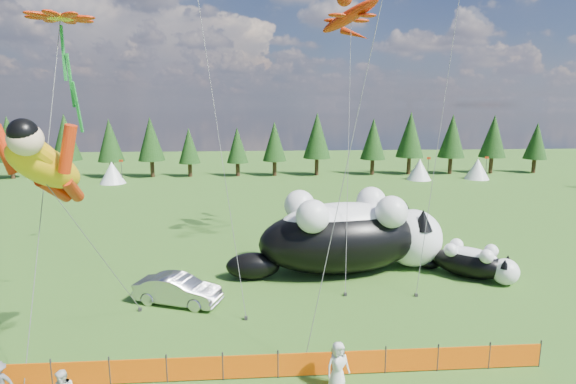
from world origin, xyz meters
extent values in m
plane|color=#173A0A|center=(0.00, 0.00, 0.00)|extent=(160.00, 160.00, 0.00)
cylinder|color=#262626|center=(-7.00, -3.00, 0.55)|extent=(0.06, 0.06, 1.10)
cylinder|color=#262626|center=(-5.00, -3.00, 0.55)|extent=(0.06, 0.06, 1.10)
cylinder|color=#262626|center=(-3.00, -3.00, 0.55)|extent=(0.06, 0.06, 1.10)
cylinder|color=#262626|center=(-1.00, -3.00, 0.55)|extent=(0.06, 0.06, 1.10)
cylinder|color=#262626|center=(1.00, -3.00, 0.55)|extent=(0.06, 0.06, 1.10)
cylinder|color=#262626|center=(3.00, -3.00, 0.55)|extent=(0.06, 0.06, 1.10)
cylinder|color=#262626|center=(5.00, -3.00, 0.55)|extent=(0.06, 0.06, 1.10)
cylinder|color=#262626|center=(7.00, -3.00, 0.55)|extent=(0.06, 0.06, 1.10)
cylinder|color=#262626|center=(9.00, -3.00, 0.55)|extent=(0.06, 0.06, 1.10)
cylinder|color=#262626|center=(11.00, -3.00, 0.55)|extent=(0.06, 0.06, 1.10)
cube|color=#F55605|center=(-8.00, -3.00, 0.50)|extent=(2.00, 0.04, 0.90)
cube|color=#F55605|center=(-6.00, -3.00, 0.50)|extent=(2.00, 0.04, 0.90)
cube|color=#F55605|center=(-4.00, -3.00, 0.50)|extent=(2.00, 0.04, 0.90)
cube|color=#F55605|center=(-2.00, -3.00, 0.50)|extent=(2.00, 0.04, 0.90)
cube|color=#F55605|center=(0.00, -3.00, 0.50)|extent=(2.00, 0.04, 0.90)
cube|color=#F55605|center=(2.00, -3.00, 0.50)|extent=(2.00, 0.04, 0.90)
cube|color=#F55605|center=(4.00, -3.00, 0.50)|extent=(2.00, 0.04, 0.90)
cube|color=#F55605|center=(6.00, -3.00, 0.50)|extent=(2.00, 0.04, 0.90)
cube|color=#F55605|center=(8.00, -3.00, 0.50)|extent=(2.00, 0.04, 0.90)
cube|color=#F55605|center=(10.00, -3.00, 0.50)|extent=(2.00, 0.04, 0.90)
ellipsoid|color=black|center=(5.30, 7.47, 2.00)|extent=(10.58, 6.14, 3.99)
ellipsoid|color=white|center=(5.30, 7.47, 2.99)|extent=(7.96, 4.45, 2.44)
sphere|color=white|center=(9.90, 8.19, 1.77)|extent=(3.55, 3.55, 3.55)
sphere|color=#F65F67|center=(11.39, 8.42, 1.77)|extent=(0.50, 0.50, 0.50)
ellipsoid|color=black|center=(0.04, 6.65, 0.78)|extent=(3.31, 2.01, 1.55)
cone|color=black|center=(10.07, 7.14, 3.19)|extent=(1.24, 1.24, 1.24)
cone|color=black|center=(9.74, 9.24, 3.19)|extent=(1.24, 1.24, 1.24)
sphere|color=white|center=(7.49, 9.27, 3.88)|extent=(1.86, 1.86, 1.86)
sphere|color=white|center=(7.93, 6.42, 3.88)|extent=(1.86, 1.86, 1.86)
sphere|color=white|center=(2.89, 8.55, 3.88)|extent=(1.86, 1.86, 1.86)
sphere|color=white|center=(3.33, 5.70, 3.88)|extent=(1.86, 1.86, 1.86)
ellipsoid|color=black|center=(12.56, 6.07, 0.83)|extent=(4.44, 4.14, 1.66)
ellipsoid|color=white|center=(12.56, 6.07, 1.25)|extent=(3.30, 3.07, 1.02)
sphere|color=white|center=(14.06, 4.84, 0.74)|extent=(1.48, 1.48, 1.48)
sphere|color=#F65F67|center=(14.54, 4.44, 0.74)|extent=(0.21, 0.21, 0.21)
ellipsoid|color=black|center=(10.85, 7.48, 0.32)|extent=(1.41, 1.32, 0.65)
cone|color=black|center=(13.78, 4.50, 1.33)|extent=(0.52, 0.52, 0.52)
cone|color=black|center=(14.34, 5.18, 1.33)|extent=(0.52, 0.52, 0.52)
sphere|color=white|center=(13.73, 5.89, 1.62)|extent=(0.78, 0.78, 0.78)
sphere|color=white|center=(12.96, 4.96, 1.62)|extent=(0.78, 0.78, 0.78)
sphere|color=white|center=(12.23, 7.12, 1.62)|extent=(0.78, 0.78, 0.78)
sphere|color=white|center=(11.47, 6.20, 1.62)|extent=(0.78, 0.78, 0.78)
imported|color=#B6B6BB|center=(-3.71, 3.66, 0.72)|extent=(4.64, 2.91, 1.44)
imported|color=silver|center=(3.07, -3.77, 0.87)|extent=(0.98, 0.78, 1.75)
cylinder|color=#595959|center=(-6.15, 0.38, 3.97)|extent=(0.03, 0.03, 9.27)
cube|color=#262626|center=(-5.43, 2.90, 0.08)|extent=(0.15, 0.15, 0.16)
cylinder|color=#595959|center=(5.63, 7.97, 7.78)|extent=(0.03, 0.03, 17.31)
cube|color=#262626|center=(4.89, 3.95, 0.08)|extent=(0.15, 0.15, 0.16)
cylinder|color=#595959|center=(-7.82, -0.39, 6.78)|extent=(0.03, 0.03, 14.34)
cube|color=#1A912F|center=(-7.71, 2.33, 10.86)|extent=(0.20, 0.20, 4.48)
cylinder|color=#595959|center=(-1.65, 4.47, 9.41)|extent=(0.03, 0.03, 19.57)
cube|color=#262626|center=(-0.27, 1.63, 0.08)|extent=(0.15, 0.15, 0.16)
cylinder|color=#595959|center=(10.45, 6.12, 9.75)|extent=(0.03, 0.03, 20.20)
cube|color=#262626|center=(8.57, 3.60, 0.08)|extent=(0.15, 0.15, 0.16)
cylinder|color=#595959|center=(3.64, -1.52, 7.52)|extent=(0.03, 0.03, 15.17)
cube|color=#262626|center=(2.04, -2.36, 0.08)|extent=(0.15, 0.15, 0.16)
camera|label=1|loc=(0.31, -17.87, 9.85)|focal=28.00mm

